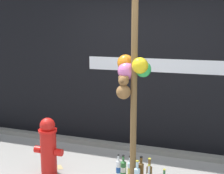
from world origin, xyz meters
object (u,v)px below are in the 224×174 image
at_px(bottle_5, 141,171).
at_px(fire_hydrant, 48,146).
at_px(bottle_2, 118,169).
at_px(bottle_3, 123,168).
at_px(bottle_1, 132,167).
at_px(bottle_4, 130,170).
at_px(memorial_post, 133,54).

bearing_deg(bottle_5, fire_hydrant, -169.50).
relative_size(bottle_2, bottle_3, 1.18).
height_order(fire_hydrant, bottle_5, fire_hydrant).
bearing_deg(bottle_1, bottle_5, -32.43).
bearing_deg(bottle_5, bottle_2, -171.29).
bearing_deg(bottle_5, bottle_4, -176.14).
relative_size(memorial_post, bottle_3, 10.07).
bearing_deg(bottle_5, bottle_3, 164.47).
height_order(bottle_2, bottle_5, bottle_2).
bearing_deg(memorial_post, bottle_1, 100.90).
bearing_deg(fire_hydrant, memorial_post, 7.68).
bearing_deg(bottle_2, bottle_3, 75.10).
distance_m(memorial_post, bottle_3, 1.57).
xyz_separation_m(bottle_3, bottle_4, (0.12, -0.08, 0.02)).
distance_m(memorial_post, bottle_5, 1.52).
bearing_deg(bottle_3, memorial_post, -44.26).
relative_size(fire_hydrant, bottle_5, 2.35).
bearing_deg(bottle_1, bottle_3, -172.14).
bearing_deg(fire_hydrant, bottle_4, 11.39).
relative_size(memorial_post, fire_hydrant, 3.64).
distance_m(bottle_4, bottle_5, 0.15).
xyz_separation_m(fire_hydrant, bottle_2, (0.93, 0.18, -0.26)).
relative_size(bottle_2, bottle_5, 1.00).
xyz_separation_m(memorial_post, bottle_2, (-0.19, 0.03, -1.52)).
xyz_separation_m(memorial_post, bottle_1, (-0.03, 0.17, -1.53)).
xyz_separation_m(bottle_4, bottle_5, (0.15, 0.01, 0.01)).
height_order(memorial_post, bottle_2, memorial_post).
xyz_separation_m(fire_hydrant, bottle_5, (1.23, 0.23, -0.26)).
distance_m(fire_hydrant, bottle_2, 0.99).
xyz_separation_m(bottle_1, bottle_4, (-0.01, -0.10, 0.00)).
relative_size(memorial_post, bottle_4, 9.02).
bearing_deg(bottle_3, bottle_4, -35.56).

